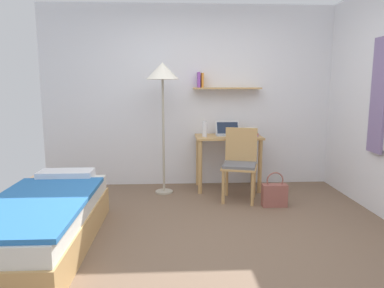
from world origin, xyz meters
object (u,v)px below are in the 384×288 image
(book_stack, at_px, (251,132))
(laptop, at_px, (228,132))
(desk_chair, at_px, (240,161))
(handbag, at_px, (274,194))
(desk, at_px, (228,147))
(standing_lamp, at_px, (163,77))
(water_bottle, at_px, (205,129))
(bed, at_px, (43,222))

(book_stack, bearing_deg, laptop, 167.92)
(desk_chair, height_order, handbag, desk_chair)
(laptop, height_order, book_stack, laptop)
(desk, height_order, book_stack, book_stack)
(desk_chair, bearing_deg, handbag, -38.82)
(book_stack, height_order, handbag, book_stack)
(standing_lamp, xyz_separation_m, water_bottle, (0.57, 0.07, -0.70))
(bed, distance_m, standing_lamp, 2.36)
(desk_chair, relative_size, standing_lamp, 0.52)
(bed, bearing_deg, laptop, 43.29)
(desk, relative_size, desk_chair, 1.00)
(desk_chair, bearing_deg, water_bottle, 136.59)
(standing_lamp, relative_size, laptop, 5.17)
(handbag, bearing_deg, standing_lamp, 155.02)
(standing_lamp, distance_m, water_bottle, 0.90)
(water_bottle, bearing_deg, desk_chair, -43.41)
(desk, bearing_deg, water_bottle, -167.25)
(book_stack, distance_m, handbag, 1.04)
(desk, height_order, standing_lamp, standing_lamp)
(standing_lamp, distance_m, laptop, 1.20)
(standing_lamp, xyz_separation_m, handbag, (1.37, -0.64, -1.42))
(standing_lamp, height_order, handbag, standing_lamp)
(water_bottle, xyz_separation_m, book_stack, (0.66, 0.07, -0.05))
(standing_lamp, distance_m, book_stack, 1.44)
(desk, relative_size, book_stack, 3.73)
(standing_lamp, xyz_separation_m, book_stack, (1.22, 0.14, -0.75))
(laptop, xyz_separation_m, water_bottle, (-0.34, -0.14, 0.06))
(handbag, bearing_deg, bed, -157.50)
(desk, bearing_deg, standing_lamp, -171.02)
(bed, xyz_separation_m, book_stack, (2.27, 1.77, 0.58))
(standing_lamp, bearing_deg, book_stack, 6.42)
(desk, xyz_separation_m, desk_chair, (0.08, -0.48, -0.10))
(bed, height_order, water_bottle, water_bottle)
(bed, xyz_separation_m, laptop, (1.96, 1.84, 0.58))
(laptop, xyz_separation_m, handbag, (0.46, -0.84, -0.67))
(desk, xyz_separation_m, standing_lamp, (-0.91, -0.14, 0.97))
(bed, xyz_separation_m, desk_chair, (2.04, 1.30, 0.26))
(laptop, xyz_separation_m, book_stack, (0.32, -0.07, 0.01))
(desk_chair, distance_m, standing_lamp, 1.50)
(laptop, bearing_deg, desk_chair, -81.31)
(bed, distance_m, handbag, 2.62)
(handbag, bearing_deg, desk_chair, 141.18)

